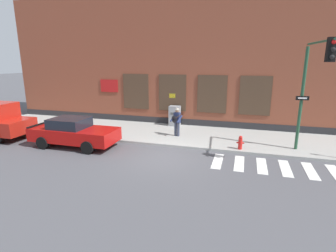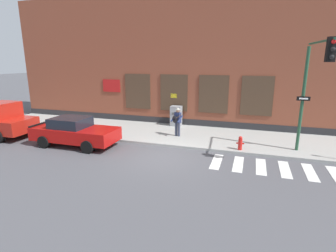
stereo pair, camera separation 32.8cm
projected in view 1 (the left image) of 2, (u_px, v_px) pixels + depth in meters
name	position (u px, v px, depth m)	size (l,w,h in m)	color
ground_plane	(165.00, 157.00, 12.44)	(160.00, 160.00, 0.00)	#4C4C51
sidewalk	(183.00, 135.00, 16.02)	(28.00, 4.66, 0.13)	#9E9E99
building_backdrop	(198.00, 61.00, 18.98)	(28.00, 4.06, 8.95)	brown
crosswalk	(273.00, 167.00, 11.32)	(5.20, 1.90, 0.01)	silver
red_car	(74.00, 132.00, 13.94)	(4.60, 1.99, 1.53)	#B20F0C
busker	(177.00, 120.00, 15.32)	(0.72, 0.67, 1.68)	#33384C
traffic_light	(313.00, 79.00, 11.29)	(0.72, 3.09, 5.17)	#234C33
utility_box	(175.00, 116.00, 17.88)	(0.73, 0.57, 1.36)	gray
fire_hydrant	(240.00, 143.00, 13.14)	(0.38, 0.20, 0.70)	red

